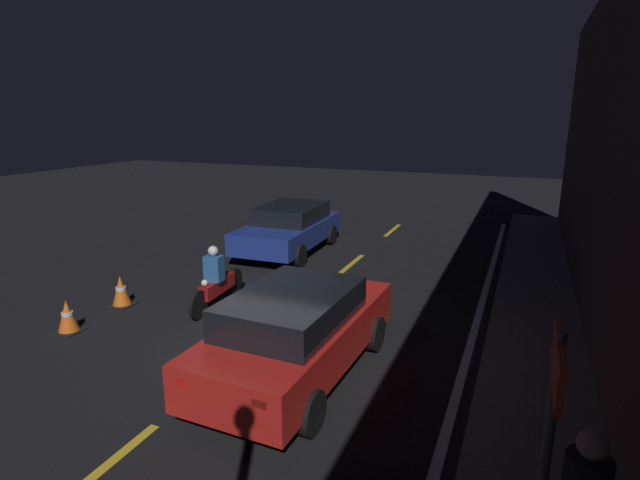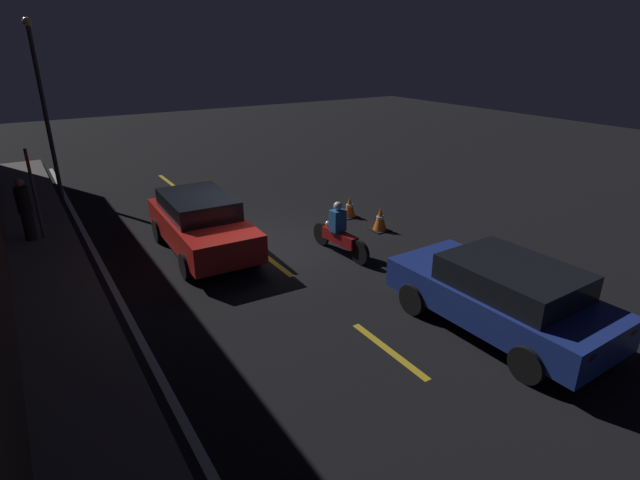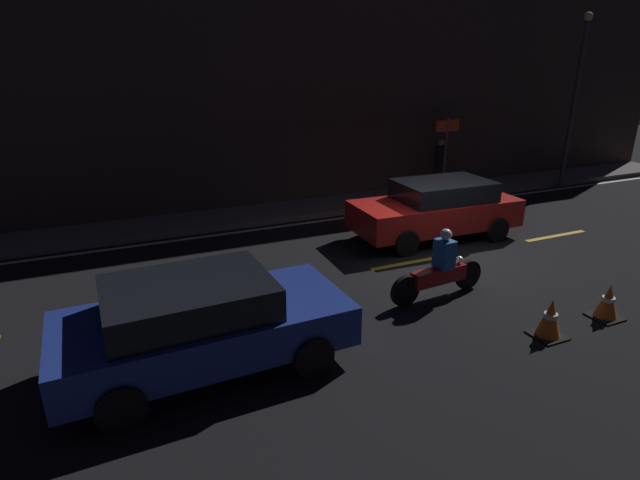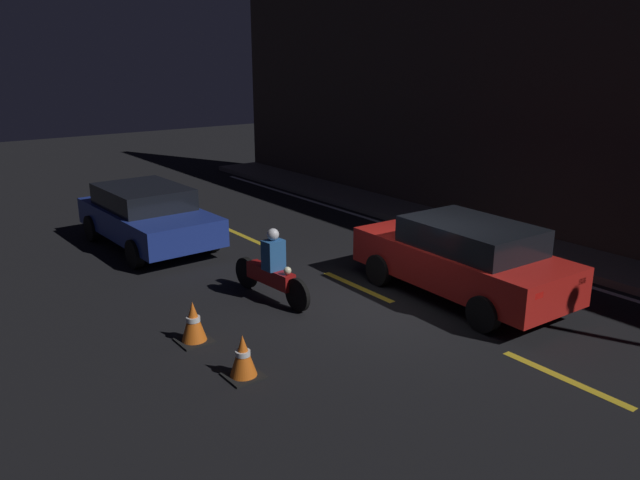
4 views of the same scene
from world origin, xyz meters
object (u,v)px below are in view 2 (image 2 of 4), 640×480
shop_sign (31,176)px  street_lamp (43,102)px  sedan_blue (502,294)px  pedestrian (25,209)px  traffic_cone_near (380,219)px  taxi_red (201,223)px  motorcycle (340,233)px  traffic_cone_mid (349,207)px

shop_sign → street_lamp: size_ratio=0.42×
sedan_blue → pedestrian: size_ratio=2.52×
sedan_blue → traffic_cone_near: bearing=-16.9°
taxi_red → pedestrian: pedestrian is taller
traffic_cone_near → pedestrian: (4.06, 8.56, 0.68)m
pedestrian → street_lamp: (4.43, -1.20, 2.23)m
pedestrian → motorcycle: bearing=-126.3°
pedestrian → shop_sign: (-0.03, -0.29, 0.84)m
pedestrian → taxi_red: bearing=-127.1°
motorcycle → street_lamp: bearing=25.7°
sedan_blue → motorcycle: bearing=4.4°
taxi_red → traffic_cone_mid: 4.80m
pedestrian → shop_sign: size_ratio=0.70×
taxi_red → pedestrian: (2.82, 3.73, 0.23)m
taxi_red → traffic_cone_mid: (0.20, -4.77, -0.47)m
sedan_blue → shop_sign: shop_sign is taller
taxi_red → street_lamp: bearing=-158.9°
motorcycle → taxi_red: bearing=50.2°
taxi_red → traffic_cone_near: bearing=77.5°
taxi_red → pedestrian: 4.68m
sedan_blue → traffic_cone_near: (5.37, -1.44, -0.42)m
sedan_blue → traffic_cone_mid: size_ratio=6.61×
traffic_cone_mid → street_lamp: (7.05, 7.30, 2.92)m
traffic_cone_near → traffic_cone_mid: bearing=2.3°
sedan_blue → traffic_cone_near: 5.57m
traffic_cone_near → pedestrian: size_ratio=0.40×
sedan_blue → pedestrian: (9.43, 7.12, 0.26)m
traffic_cone_mid → shop_sign: shop_sign is taller
sedan_blue → taxi_red: (6.61, 3.39, 0.03)m
taxi_red → motorcycle: taxi_red is taller
shop_sign → traffic_cone_near: bearing=-116.0°
shop_sign → traffic_cone_mid: bearing=-107.5°
sedan_blue → street_lamp: size_ratio=0.73×
sedan_blue → street_lamp: street_lamp is taller
traffic_cone_near → street_lamp: street_lamp is taller
traffic_cone_mid → street_lamp: bearing=46.0°
sedan_blue → street_lamp: (13.86, 5.91, 2.48)m
traffic_cone_near → traffic_cone_mid: 1.44m
motorcycle → street_lamp: street_lamp is taller
traffic_cone_mid → taxi_red: bearing=92.4°
traffic_cone_mid → pedestrian: pedestrian is taller
sedan_blue → motorcycle: (4.58, 0.50, -0.20)m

